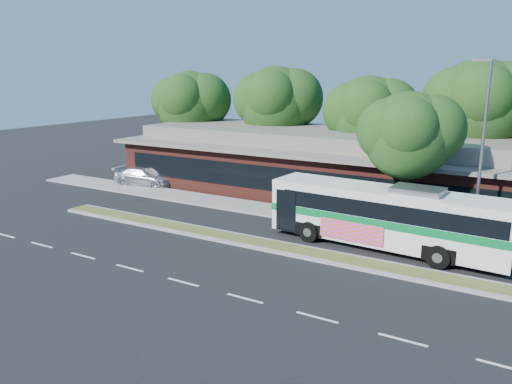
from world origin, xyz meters
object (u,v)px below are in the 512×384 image
transit_bus (387,213)px  sidewalk_tree (415,134)px  sedan (145,177)px  lamp_post (481,148)px

transit_bus → sidewalk_tree: 4.66m
sidewalk_tree → sedan: bearing=175.5°
lamp_post → sidewalk_tree: lamp_post is taller
lamp_post → sedan: size_ratio=1.88×
sedan → sidewalk_tree: sidewalk_tree is taller
lamp_post → sidewalk_tree: bearing=174.5°
transit_bus → sidewalk_tree: sidewalk_tree is taller
lamp_post → transit_bus: (-3.59, -2.70, -3.09)m
transit_bus → sidewalk_tree: (0.36, 3.01, 3.54)m
lamp_post → sidewalk_tree: 3.28m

